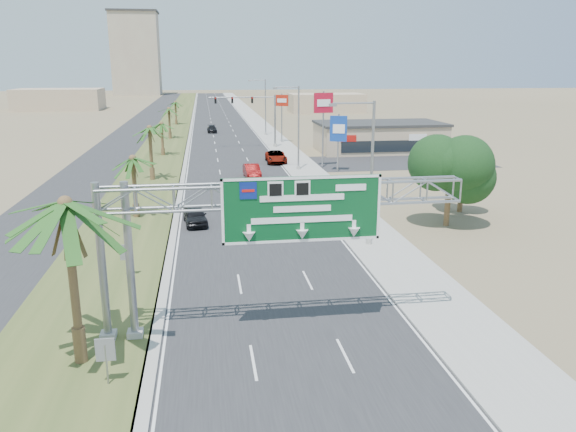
# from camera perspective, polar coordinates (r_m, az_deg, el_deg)

# --- Properties ---
(road) EXTENTS (12.00, 300.00, 0.02)m
(road) POSITION_cam_1_polar(r_m,az_deg,el_deg) (125.05, -6.86, 9.24)
(road) COLOR #28282B
(road) RESTS_ON ground
(sidewalk_right) EXTENTS (4.00, 300.00, 0.10)m
(sidewalk_right) POSITION_cam_1_polar(r_m,az_deg,el_deg) (125.59, -2.93, 9.37)
(sidewalk_right) COLOR #9E9B93
(sidewalk_right) RESTS_ON ground
(median_grass) EXTENTS (7.00, 300.00, 0.12)m
(median_grass) POSITION_cam_1_polar(r_m,az_deg,el_deg) (125.15, -11.50, 9.08)
(median_grass) COLOR #3E4F22
(median_grass) RESTS_ON ground
(opposing_road) EXTENTS (8.00, 300.00, 0.02)m
(opposing_road) POSITION_cam_1_polar(r_m,az_deg,el_deg) (125.70, -14.72, 8.90)
(opposing_road) COLOR #28282B
(opposing_road) RESTS_ON ground
(sign_gantry) EXTENTS (16.75, 1.24, 7.50)m
(sign_gantry) POSITION_cam_1_polar(r_m,az_deg,el_deg) (25.23, -2.22, 0.90)
(sign_gantry) COLOR gray
(sign_gantry) RESTS_ON ground
(palm_near) EXTENTS (5.70, 5.70, 8.35)m
(palm_near) POSITION_cam_1_polar(r_m,az_deg,el_deg) (23.65, -21.69, 1.07)
(palm_near) COLOR brown
(palm_near) RESTS_ON ground
(palm_row_b) EXTENTS (3.99, 3.99, 5.95)m
(palm_row_b) POSITION_cam_1_polar(r_m,az_deg,el_deg) (47.32, -15.50, 5.55)
(palm_row_b) COLOR brown
(palm_row_b) RESTS_ON ground
(palm_row_c) EXTENTS (3.99, 3.99, 6.75)m
(palm_row_c) POSITION_cam_1_polar(r_m,az_deg,el_deg) (63.01, -13.89, 8.57)
(palm_row_c) COLOR brown
(palm_row_c) RESTS_ON ground
(palm_row_d) EXTENTS (3.99, 3.99, 5.45)m
(palm_row_d) POSITION_cam_1_polar(r_m,az_deg,el_deg) (80.98, -12.73, 9.08)
(palm_row_d) COLOR brown
(palm_row_d) RESTS_ON ground
(palm_row_e) EXTENTS (3.99, 3.99, 6.15)m
(palm_row_e) POSITION_cam_1_polar(r_m,az_deg,el_deg) (99.82, -12.02, 10.54)
(palm_row_e) COLOR brown
(palm_row_e) RESTS_ON ground
(palm_row_f) EXTENTS (3.99, 3.99, 5.75)m
(palm_row_f) POSITION_cam_1_polar(r_m,az_deg,el_deg) (124.76, -11.37, 11.21)
(palm_row_f) COLOR brown
(palm_row_f) RESTS_ON ground
(streetlight_near) EXTENTS (3.27, 0.44, 10.00)m
(streetlight_near) POSITION_cam_1_polar(r_m,az_deg,el_deg) (38.76, 8.18, 3.66)
(streetlight_near) COLOR gray
(streetlight_near) RESTS_ON ground
(streetlight_mid) EXTENTS (3.27, 0.44, 10.00)m
(streetlight_mid) POSITION_cam_1_polar(r_m,az_deg,el_deg) (67.72, 0.91, 8.59)
(streetlight_mid) COLOR gray
(streetlight_mid) RESTS_ON ground
(streetlight_far) EXTENTS (3.27, 0.44, 10.00)m
(streetlight_far) POSITION_cam_1_polar(r_m,az_deg,el_deg) (103.27, -2.41, 10.76)
(streetlight_far) COLOR gray
(streetlight_far) RESTS_ON ground
(signal_mast) EXTENTS (10.28, 0.71, 8.00)m
(signal_mast) POSITION_cam_1_polar(r_m,az_deg,el_deg) (87.14, -2.67, 10.09)
(signal_mast) COLOR gray
(signal_mast) RESTS_ON ground
(store_building) EXTENTS (18.00, 10.00, 4.00)m
(store_building) POSITION_cam_1_polar(r_m,az_deg,el_deg) (85.03, 9.24, 7.87)
(store_building) COLOR tan
(store_building) RESTS_ON ground
(oak_near) EXTENTS (4.50, 4.50, 6.80)m
(oak_near) POSITION_cam_1_polar(r_m,az_deg,el_deg) (45.18, 16.15, 4.60)
(oak_near) COLOR brown
(oak_near) RESTS_ON ground
(oak_far) EXTENTS (3.50, 3.50, 5.60)m
(oak_far) POSITION_cam_1_polar(r_m,az_deg,el_deg) (50.13, 17.35, 4.66)
(oak_far) COLOR brown
(oak_far) RESTS_ON ground
(median_signback_a) EXTENTS (0.75, 0.08, 2.08)m
(median_signback_a) POSITION_cam_1_polar(r_m,az_deg,el_deg) (23.41, -18.05, -13.11)
(median_signback_a) COLOR gray
(median_signback_a) RESTS_ON ground
(median_signback_b) EXTENTS (0.75, 0.08, 2.08)m
(median_signback_b) POSITION_cam_1_polar(r_m,az_deg,el_deg) (34.46, -16.09, -3.79)
(median_signback_b) COLOR gray
(median_signback_b) RESTS_ON ground
(tower_distant) EXTENTS (20.00, 16.00, 35.00)m
(tower_distant) POSITION_cam_1_polar(r_m,az_deg,el_deg) (265.97, -15.19, 15.58)
(tower_distant) COLOR tan
(tower_distant) RESTS_ON ground
(building_distant_left) EXTENTS (24.00, 14.00, 6.00)m
(building_distant_left) POSITION_cam_1_polar(r_m,az_deg,el_deg) (179.46, -22.22, 10.92)
(building_distant_left) COLOR tan
(building_distant_left) RESTS_ON ground
(building_distant_right) EXTENTS (20.00, 12.00, 5.00)m
(building_distant_right) POSITION_cam_1_polar(r_m,az_deg,el_deg) (158.34, 3.87, 11.39)
(building_distant_right) COLOR tan
(building_distant_right) RESTS_ON ground
(car_left_lane) EXTENTS (2.16, 4.38, 1.44)m
(car_left_lane) POSITION_cam_1_polar(r_m,az_deg,el_deg) (45.16, -9.42, 0.04)
(car_left_lane) COLOR black
(car_left_lane) RESTS_ON ground
(car_mid_lane) EXTENTS (1.85, 4.72, 1.53)m
(car_mid_lane) POSITION_cam_1_polar(r_m,az_deg,el_deg) (63.58, -3.68, 4.57)
(car_mid_lane) COLOR #6B0909
(car_mid_lane) RESTS_ON ground
(car_right_lane) EXTENTS (2.74, 5.61, 1.54)m
(car_right_lane) POSITION_cam_1_polar(r_m,az_deg,el_deg) (73.65, -1.23, 6.02)
(car_right_lane) COLOR gray
(car_right_lane) RESTS_ON ground
(car_far) EXTENTS (1.87, 4.45, 1.28)m
(car_far) POSITION_cam_1_polar(r_m,az_deg,el_deg) (109.25, -7.73, 8.74)
(car_far) COLOR black
(car_far) RESTS_ON ground
(pole_sign_red_near) EXTENTS (2.42, 0.65, 9.34)m
(pole_sign_red_near) POSITION_cam_1_polar(r_m,az_deg,el_deg) (69.44, 3.62, 10.94)
(pole_sign_red_near) COLOR gray
(pole_sign_red_near) RESTS_ON ground
(pole_sign_blue) EXTENTS (1.99, 0.93, 6.81)m
(pole_sign_blue) POSITION_cam_1_polar(r_m,az_deg,el_deg) (67.09, 5.15, 8.64)
(pole_sign_blue) COLOR gray
(pole_sign_blue) RESTS_ON ground
(pole_sign_red_far) EXTENTS (2.13, 1.16, 7.97)m
(pole_sign_red_far) POSITION_cam_1_polar(r_m,az_deg,el_deg) (92.97, -0.65, 11.29)
(pole_sign_red_far) COLOR gray
(pole_sign_red_far) RESTS_ON ground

